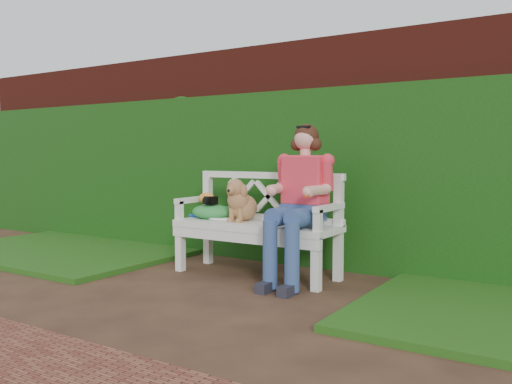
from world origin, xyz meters
The scene contains 11 objects.
ground centered at (0.00, 0.00, 0.00)m, with size 60.00×60.00×0.00m, color #362118.
brick_wall centered at (0.00, 1.90, 1.10)m, with size 10.00×0.30×2.20m, color #5A1A12.
ivy_hedge centered at (0.00, 1.68, 0.85)m, with size 10.00×0.18×1.70m, color #185C11.
grass_left centered at (-2.40, 0.90, 0.03)m, with size 2.60×2.00×0.05m, color #214316.
garden_bench centered at (-0.03, 1.02, 0.24)m, with size 1.58×0.60×0.48m, color white, non-canonical shape.
seated_woman centered at (0.44, 1.00, 0.64)m, with size 0.54×0.72×1.28m, color #F65F91, non-canonical shape.
dog centered at (-0.19, 1.03, 0.67)m, with size 0.26×0.35×0.39m, color #AA8447, non-canonical shape.
tennis_racket centered at (-0.43, 1.03, 0.49)m, with size 0.57×0.24×0.03m, color silver, non-canonical shape.
green_bag centered at (-0.53, 1.03, 0.55)m, with size 0.40×0.31×0.14m, color green, non-canonical shape.
camera_item centered at (-0.53, 1.00, 0.66)m, with size 0.11×0.09×0.08m, color black.
baseball_glove centered at (-0.59, 1.03, 0.67)m, with size 0.17×0.12×0.11m, color orange.
Camera 1 is at (2.54, -3.01, 1.08)m, focal length 38.00 mm.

